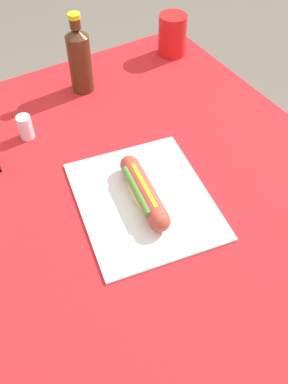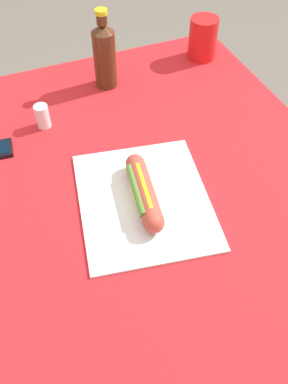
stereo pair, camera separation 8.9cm
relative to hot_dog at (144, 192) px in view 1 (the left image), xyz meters
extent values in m
plane|color=#6B6056|center=(0.07, -0.01, -0.77)|extent=(6.00, 6.00, 0.00)
cylinder|color=brown|center=(0.50, -0.38, -0.42)|extent=(0.07, 0.07, 0.71)
cube|color=brown|center=(0.07, -0.01, -0.05)|extent=(1.02, 0.90, 0.03)
cube|color=red|center=(0.07, -0.01, -0.03)|extent=(1.08, 0.96, 0.00)
cube|color=silver|center=(0.00, 0.00, -0.03)|extent=(0.38, 0.34, 0.01)
ellipsoid|color=#E5BC75|center=(0.00, 0.00, 0.00)|extent=(0.17, 0.08, 0.04)
cylinder|color=#B24233|center=(0.00, 0.00, 0.00)|extent=(0.18, 0.07, 0.04)
sphere|color=#B24233|center=(0.09, -0.01, 0.00)|extent=(0.04, 0.04, 0.04)
sphere|color=#B24233|center=(-0.09, 0.01, 0.00)|extent=(0.04, 0.04, 0.04)
cube|color=yellow|center=(0.00, 0.00, 0.02)|extent=(0.13, 0.03, 0.00)
cylinder|color=#568433|center=(0.00, 0.01, 0.01)|extent=(0.14, 0.04, 0.02)
cylinder|color=#4C2814|center=(0.45, -0.07, 0.05)|extent=(0.06, 0.06, 0.16)
cone|color=#4C2814|center=(0.45, -0.07, 0.14)|extent=(0.06, 0.06, 0.02)
cylinder|color=#4C2814|center=(0.45, -0.07, 0.17)|extent=(0.03, 0.03, 0.03)
cylinder|color=yellow|center=(0.45, -0.07, 0.19)|extent=(0.03, 0.03, 0.01)
cylinder|color=red|center=(0.48, -0.39, 0.03)|extent=(0.09, 0.09, 0.12)
cylinder|color=silver|center=(0.34, 0.15, 0.00)|extent=(0.04, 0.04, 0.06)
camera|label=1|loc=(-0.50, 0.30, 0.67)|focal=38.56mm
camera|label=2|loc=(-0.54, 0.22, 0.67)|focal=38.56mm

